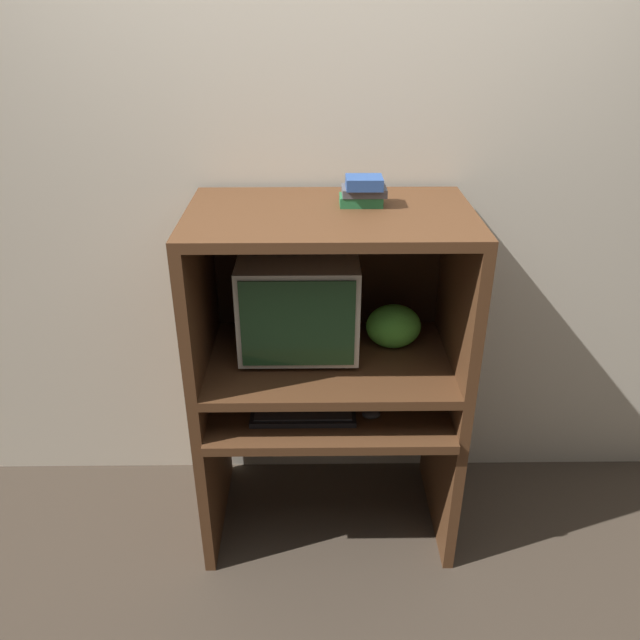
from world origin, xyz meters
TOP-DOWN VIEW (x-y plane):
  - ground_plane at (0.00, 0.00)m, footprint 12.00×12.00m
  - wall_back at (0.00, 0.65)m, footprint 6.00×0.06m
  - desk_base at (0.00, 0.26)m, footprint 0.97×0.61m
  - desk_monitor_shelf at (0.00, 0.30)m, footprint 0.97×0.59m
  - hutch_upper at (0.00, 0.33)m, footprint 0.97×0.59m
  - crt_monitor at (-0.11, 0.37)m, footprint 0.43×0.39m
  - keyboard at (-0.10, 0.16)m, footprint 0.39×0.16m
  - mouse at (0.15, 0.15)m, footprint 0.07×0.05m
  - snack_bag at (0.25, 0.38)m, footprint 0.21×0.16m
  - book_stack at (0.11, 0.36)m, footprint 0.16×0.12m

SIDE VIEW (x-z plane):
  - ground_plane at x=0.00m, z-range 0.00..0.00m
  - desk_base at x=0.00m, z-range 0.09..0.71m
  - keyboard at x=-0.10m, z-range 0.62..0.65m
  - mouse at x=0.15m, z-range 0.62..0.66m
  - desk_monitor_shelf at x=0.00m, z-range 0.67..0.85m
  - snack_bag at x=0.25m, z-range 0.80..0.97m
  - crt_monitor at x=-0.11m, z-range 0.81..1.19m
  - hutch_upper at x=0.00m, z-range 0.90..1.46m
  - wall_back at x=0.00m, z-range 0.00..2.60m
  - book_stack at x=0.11m, z-range 1.37..1.47m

